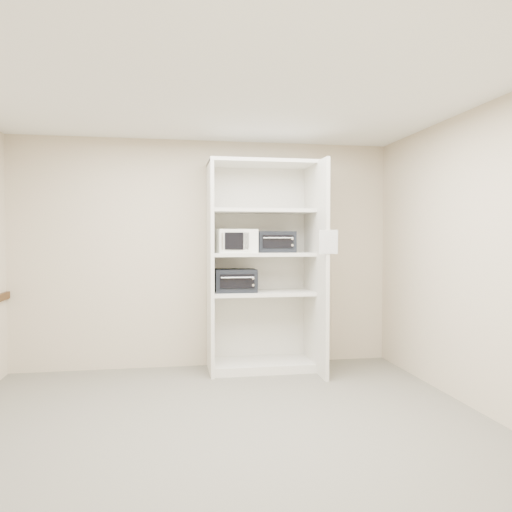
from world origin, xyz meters
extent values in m
cube|color=#6B675C|center=(0.00, 0.00, 0.00)|extent=(4.50, 4.00, 0.01)
cube|color=white|center=(0.00, 0.00, 2.70)|extent=(4.50, 4.00, 0.01)
cube|color=#C1B596|center=(0.00, 2.00, 1.35)|extent=(4.50, 0.02, 2.70)
cube|color=#C1B596|center=(0.00, -2.00, 1.35)|extent=(4.50, 0.02, 2.70)
cube|color=#C1B596|center=(2.25, 0.00, 1.35)|extent=(0.02, 4.00, 2.70)
cube|color=silver|center=(0.02, 1.68, 1.20)|extent=(0.04, 0.60, 2.40)
cube|color=silver|center=(1.22, 1.53, 1.20)|extent=(0.04, 0.90, 2.40)
cube|color=silver|center=(0.62, 1.99, 1.20)|extent=(1.24, 0.02, 2.40)
cube|color=silver|center=(0.62, 1.70, 0.05)|extent=(1.16, 0.56, 0.10)
cube|color=silver|center=(0.62, 1.70, 0.90)|extent=(1.16, 0.56, 0.04)
cube|color=silver|center=(0.62, 1.70, 1.35)|extent=(1.16, 0.56, 0.04)
cube|color=silver|center=(0.62, 1.70, 1.85)|extent=(1.16, 0.56, 0.04)
cube|color=silver|center=(0.62, 1.70, 2.40)|extent=(1.24, 0.60, 0.04)
cube|color=white|center=(0.31, 1.70, 1.50)|extent=(0.48, 0.39, 0.27)
cube|color=black|center=(0.81, 1.75, 1.49)|extent=(0.46, 0.37, 0.25)
cube|color=black|center=(0.31, 1.68, 1.05)|extent=(0.48, 0.37, 0.26)
cube|color=white|center=(1.22, 1.07, 1.50)|extent=(0.20, 0.02, 0.25)
camera|label=1|loc=(-0.44, -3.99, 1.53)|focal=35.00mm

